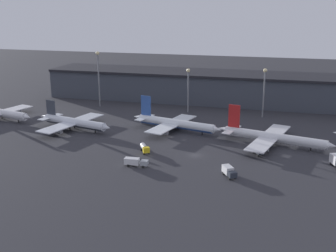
% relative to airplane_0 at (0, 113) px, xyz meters
% --- Properties ---
extents(ground, '(600.00, 600.00, 0.00)m').
position_rel_airplane_0_xyz_m(ground, '(95.64, -23.64, -3.05)').
color(ground, '#2D2D33').
extents(terminal_building, '(196.66, 28.37, 15.90)m').
position_rel_airplane_0_xyz_m(terminal_building, '(95.64, 62.23, 4.94)').
color(terminal_building, '#3D424C').
rests_on(terminal_building, ground).
extents(airplane_0, '(37.41, 35.07, 11.91)m').
position_rel_airplane_0_xyz_m(airplane_0, '(0.00, 0.00, 0.00)').
color(airplane_0, silver).
rests_on(airplane_0, ground).
extents(airplane_1, '(37.30, 34.67, 11.20)m').
position_rel_airplane_0_xyz_m(airplane_1, '(39.98, -5.91, -0.01)').
color(airplane_1, silver).
rests_on(airplane_1, ground).
extents(airplane_2, '(40.73, 32.66, 13.34)m').
position_rel_airplane_0_xyz_m(airplane_2, '(81.17, 3.59, 0.02)').
color(airplane_2, white).
rests_on(airplane_2, ground).
extents(airplane_3, '(44.06, 37.78, 13.56)m').
position_rel_airplane_0_xyz_m(airplane_3, '(120.99, -4.65, -0.11)').
color(airplane_3, silver).
rests_on(airplane_3, ground).
extents(service_vehicle_1, '(5.12, 6.47, 2.68)m').
position_rel_airplane_0_xyz_m(service_vehicle_1, '(77.73, -25.26, -1.45)').
color(service_vehicle_1, gold).
rests_on(service_vehicle_1, ground).
extents(service_vehicle_2, '(4.70, 6.10, 2.54)m').
position_rel_airplane_0_xyz_m(service_vehicle_2, '(116.59, -16.90, -1.86)').
color(service_vehicle_2, '#282D38').
rests_on(service_vehicle_2, ground).
extents(service_vehicle_3, '(5.35, 6.58, 2.99)m').
position_rel_airplane_0_xyz_m(service_vehicle_3, '(109.40, -39.25, -1.35)').
color(service_vehicle_3, '#282D38').
rests_on(service_vehicle_3, ground).
extents(service_vehicle_4, '(7.81, 2.66, 2.75)m').
position_rel_airplane_0_xyz_m(service_vehicle_4, '(79.11, -38.98, -1.45)').
color(service_vehicle_4, '#9EA3A8').
rests_on(service_vehicle_4, ground).
extents(lamp_post_0, '(1.80, 1.80, 28.15)m').
position_rel_airplane_0_xyz_m(lamp_post_0, '(33.14, 35.66, 14.57)').
color(lamp_post_0, slate).
rests_on(lamp_post_0, ground).
extents(lamp_post_1, '(1.80, 1.80, 21.33)m').
position_rel_airplane_0_xyz_m(lamp_post_1, '(79.61, 35.66, 10.81)').
color(lamp_post_1, slate).
rests_on(lamp_post_1, ground).
extents(lamp_post_2, '(1.80, 1.80, 22.74)m').
position_rel_airplane_0_xyz_m(lamp_post_2, '(115.27, 35.66, 11.60)').
color(lamp_post_2, slate).
rests_on(lamp_post_2, ground).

